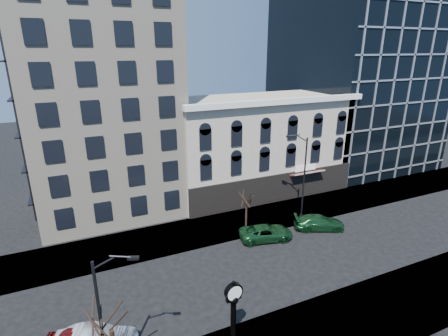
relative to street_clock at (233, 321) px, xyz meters
name	(u,v)px	position (x,y,z in m)	size (l,w,h in m)	color
ground	(222,279)	(2.30, 6.90, -2.43)	(160.00, 160.00, 0.00)	black
sidewalk_far	(190,233)	(2.30, 14.90, -2.37)	(160.00, 6.00, 0.12)	gray
cream_tower	(93,32)	(-3.81, 25.78, 16.89)	(15.90, 15.40, 42.50)	beige
victorian_row	(257,145)	(14.30, 22.79, 3.57)	(22.60, 11.19, 12.50)	#C1B49F
glass_office	(355,74)	(34.30, 27.81, 11.57)	(20.00, 20.15, 28.00)	black
street_clock	(233,321)	(0.00, 0.00, 0.00)	(1.16, 1.16, 5.11)	black
street_lamp_near	(110,291)	(-6.62, -0.06, 4.29)	(2.16, 1.04, 8.75)	black
street_lamp_far	(299,155)	(13.79, 13.14, 4.94)	(2.39, 1.08, 9.60)	black
bare_tree_near	(109,316)	(-6.79, -0.13, 2.96)	(4.07, 4.07, 6.98)	black
bare_tree_far	(247,197)	(8.14, 13.83, 0.96)	(2.53, 2.53, 4.34)	black
car_far_a	(266,233)	(8.76, 10.82, -1.71)	(2.40, 5.20, 1.44)	#143F1E
car_far_b	(319,222)	(14.84, 10.37, -1.69)	(2.08, 5.11, 1.48)	#143F1E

